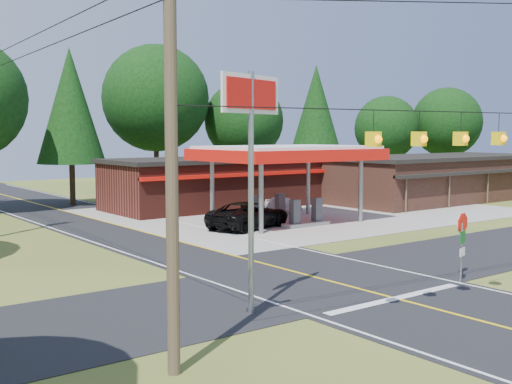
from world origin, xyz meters
TOP-DOWN VIEW (x-y plane):
  - ground at (0.00, 0.00)m, footprint 120.00×120.00m
  - main_highway at (0.00, 0.00)m, footprint 8.00×120.00m
  - cross_road at (0.00, 0.00)m, footprint 70.00×7.00m
  - lane_center_yellow at (0.00, 0.00)m, footprint 0.15×110.00m
  - gas_canopy at (9.00, 13.00)m, footprint 10.60×7.40m
  - convenience_store at (10.00, 22.98)m, footprint 16.40×7.55m
  - strip_building at (28.00, 15.98)m, footprint 20.40×8.75m
  - utility_pole_near_left at (-9.50, -5.00)m, footprint 1.80×0.30m
  - overhead_beacons at (-1.00, -6.00)m, footprint 17.04×2.04m
  - treeline_backdrop at (0.82, 24.01)m, footprint 70.27×51.59m
  - suv_car at (5.71, 12.61)m, footprint 7.10×7.10m
  - sedan_car at (12.00, 17.04)m, footprint 3.92×3.92m
  - big_stop_sign at (-5.00, -2.01)m, footprint 2.71×0.87m
  - octagonal_stop_sign at (4.50, -3.01)m, footprint 0.90×0.22m
  - route_sign_post at (3.80, -3.52)m, footprint 0.46×0.15m

SIDE VIEW (x-z plane):
  - ground at x=0.00m, z-range 0.00..0.00m
  - main_highway at x=0.00m, z-range 0.00..0.02m
  - cross_road at x=0.00m, z-range 0.00..0.03m
  - lane_center_yellow at x=0.00m, z-range 0.02..0.03m
  - sedan_car at x=12.00m, z-range 0.00..1.19m
  - suv_car at x=5.71m, z-range 0.00..1.59m
  - route_sign_post at x=3.80m, z-range 0.22..2.52m
  - strip_building at x=28.00m, z-range 0.01..3.81m
  - convenience_store at x=10.00m, z-range 0.02..3.82m
  - octagonal_stop_sign at x=4.50m, z-range 0.66..3.29m
  - gas_canopy at x=9.00m, z-range 1.83..6.70m
  - utility_pole_near_left at x=-9.50m, z-range 0.20..10.20m
  - big_stop_sign at x=-5.00m, z-range 1.92..9.47m
  - overhead_beacons at x=-1.00m, z-range 5.70..6.73m
  - treeline_backdrop at x=0.82m, z-range 0.84..14.14m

